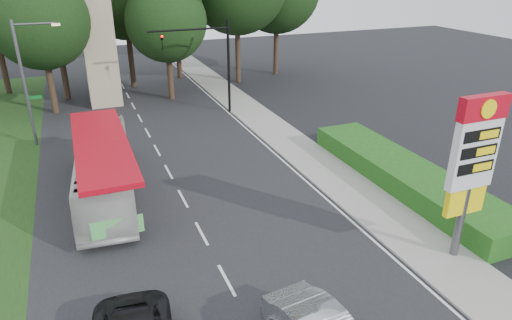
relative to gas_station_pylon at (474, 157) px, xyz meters
name	(u,v)px	position (x,y,z in m)	size (l,w,h in m)	color
road_surface	(178,191)	(-9.20, 10.01, -4.44)	(14.00, 80.00, 0.02)	black
sidewalk_right	(319,165)	(-0.70, 10.01, -4.39)	(3.00, 80.00, 0.12)	gray
hedge	(405,176)	(2.30, 6.01, -3.85)	(3.00, 14.00, 1.20)	#174A13
gas_station_pylon	(474,157)	(0.00, 0.00, 0.00)	(2.10, 0.45, 6.85)	#59595E
traffic_signal_mast	(212,55)	(-3.52, 22.00, 0.22)	(6.10, 0.35, 7.20)	black
streetlight_signs	(27,78)	(-16.19, 20.01, -0.01)	(2.75, 0.98, 8.00)	#59595E
monument	(99,43)	(-11.20, 28.01, 0.66)	(3.00, 3.00, 10.05)	tan
tree_monument_right	(165,3)	(-5.70, 27.51, 3.56)	(6.72, 6.72, 13.20)	#2D2116
transit_bus	(105,169)	(-12.70, 10.93, -2.95)	(2.51, 10.73, 2.99)	silver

